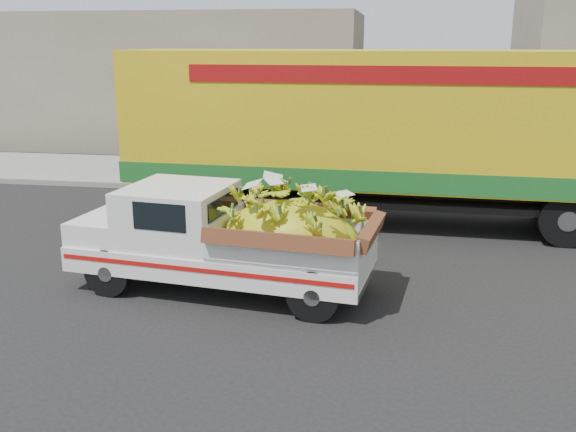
# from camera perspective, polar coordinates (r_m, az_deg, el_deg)

# --- Properties ---
(ground) EXTENTS (100.00, 100.00, 0.00)m
(ground) POSITION_cam_1_polar(r_m,az_deg,el_deg) (11.01, -4.39, -5.98)
(ground) COLOR black
(ground) RESTS_ON ground
(curb) EXTENTS (60.00, 0.25, 0.15)m
(curb) POSITION_cam_1_polar(r_m,az_deg,el_deg) (17.24, 0.96, 2.18)
(curb) COLOR gray
(curb) RESTS_ON ground
(sidewalk) EXTENTS (60.00, 4.00, 0.14)m
(sidewalk) POSITION_cam_1_polar(r_m,az_deg,el_deg) (19.28, 1.92, 3.56)
(sidewalk) COLOR gray
(sidewalk) RESTS_ON ground
(building_left) EXTENTS (18.00, 6.00, 5.00)m
(building_left) POSITION_cam_1_polar(r_m,az_deg,el_deg) (26.81, -13.75, 11.69)
(building_left) COLOR gray
(building_left) RESTS_ON ground
(pickup_truck) EXTENTS (5.04, 2.35, 1.70)m
(pickup_truck) POSITION_cam_1_polar(r_m,az_deg,el_deg) (10.35, -4.00, -2.01)
(pickup_truck) COLOR black
(pickup_truck) RESTS_ON ground
(semi_trailer) EXTENTS (12.02, 2.84, 3.80)m
(semi_trailer) POSITION_cam_1_polar(r_m,az_deg,el_deg) (14.27, 9.56, 7.58)
(semi_trailer) COLOR black
(semi_trailer) RESTS_ON ground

